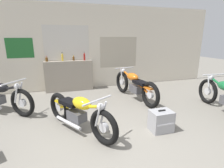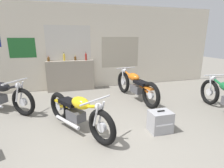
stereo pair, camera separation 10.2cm
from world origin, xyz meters
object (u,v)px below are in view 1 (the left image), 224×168
bottle_leftmost (47,59)px  motorcycle_orange (135,85)px  motorcycle_yellow (79,112)px  hard_case_silver (161,121)px  bottle_center (74,58)px  bottle_left_center (62,57)px  bottle_right_center (84,57)px

bottle_leftmost → motorcycle_orange: 2.88m
bottle_leftmost → motorcycle_orange: (2.40, -1.44, -0.67)m
bottle_leftmost → motorcycle_yellow: bearing=-77.0°
bottle_leftmost → motorcycle_yellow: 2.95m
motorcycle_yellow → hard_case_silver: motorcycle_yellow is taller
bottle_center → hard_case_silver: (1.31, -3.26, -0.88)m
bottle_left_center → bottle_right_center: 0.70m
bottle_center → motorcycle_orange: (1.56, -1.47, -0.67)m
motorcycle_orange → motorcycle_yellow: bearing=-142.5°
bottle_left_center → hard_case_silver: bearing=-62.9°
bottle_leftmost → bottle_left_center: size_ratio=0.61×
motorcycle_orange → hard_case_silver: bearing=-97.9°
bottle_leftmost → bottle_right_center: size_ratio=0.60×
bottle_right_center → bottle_leftmost: bearing=177.5°
motorcycle_orange → bottle_right_center: bearing=131.1°
bottle_right_center → motorcycle_orange: (1.21, -1.39, -0.72)m
bottle_center → motorcycle_yellow: bearing=-94.0°
bottle_right_center → hard_case_silver: size_ratio=0.66×
bottle_right_center → motorcycle_yellow: bottle_right_center is taller
hard_case_silver → bottle_left_center: bearing=117.1°
bottle_leftmost → hard_case_silver: (2.15, -3.24, -0.88)m
bottle_center → motorcycle_yellow: bottle_center is taller
bottle_left_center → bottle_right_center: size_ratio=0.98×
bottle_leftmost → bottle_left_center: (0.49, 0.02, 0.05)m
bottle_right_center → hard_case_silver: (0.96, -3.19, -0.93)m
motorcycle_yellow → bottle_center: bearing=86.0°
motorcycle_orange → hard_case_silver: size_ratio=4.95×
bottle_left_center → hard_case_silver: size_ratio=0.65×
bottle_leftmost → bottle_right_center: 1.19m
bottle_left_center → hard_case_silver: bottle_left_center is taller
bottle_right_center → bottle_center: bearing=167.8°
bottle_leftmost → bottle_right_center: bottle_right_center is taller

